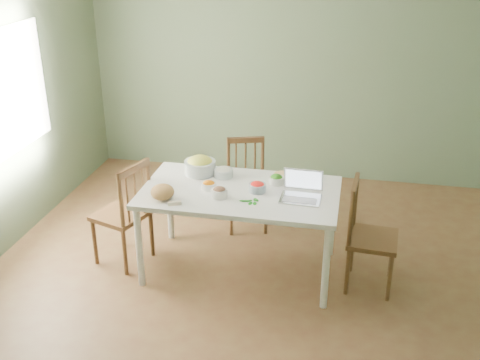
% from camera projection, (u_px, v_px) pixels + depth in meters
% --- Properties ---
extents(floor, '(5.00, 5.00, 0.00)m').
position_uv_depth(floor, '(254.00, 281.00, 5.25)').
color(floor, brown).
rests_on(floor, ground).
extents(wall_back, '(5.00, 0.00, 2.70)m').
position_uv_depth(wall_back, '(293.00, 70.00, 6.92)').
color(wall_back, '#55664B').
rests_on(wall_back, ground).
extents(wall_front, '(5.00, 0.00, 2.70)m').
position_uv_depth(wall_front, '(152.00, 344.00, 2.46)').
color(wall_front, '#55664B').
rests_on(wall_front, ground).
extents(dining_table, '(1.74, 0.98, 0.82)m').
position_uv_depth(dining_table, '(240.00, 231.00, 5.26)').
color(dining_table, white).
rests_on(dining_table, floor).
extents(chair_far, '(0.52, 0.50, 0.95)m').
position_uv_depth(chair_far, '(247.00, 186.00, 5.99)').
color(chair_far, '#462716').
rests_on(chair_far, floor).
extents(chair_left, '(0.56, 0.57, 1.03)m').
position_uv_depth(chair_left, '(121.00, 212.00, 5.37)').
color(chair_left, '#462716').
rests_on(chair_left, floor).
extents(chair_right, '(0.45, 0.47, 1.00)m').
position_uv_depth(chair_right, '(373.00, 237.00, 4.98)').
color(chair_right, '#462716').
rests_on(chair_right, floor).
extents(bread_boule, '(0.27, 0.27, 0.13)m').
position_uv_depth(bread_boule, '(162.00, 192.00, 4.91)').
color(bread_boule, '#AD8750').
rests_on(bread_boule, dining_table).
extents(butter_stick, '(0.12, 0.07, 0.03)m').
position_uv_depth(butter_stick, '(175.00, 203.00, 4.83)').
color(butter_stick, '#FFF0CE').
rests_on(butter_stick, dining_table).
extents(bowl_squash, '(0.30, 0.30, 0.17)m').
position_uv_depth(bowl_squash, '(200.00, 165.00, 5.40)').
color(bowl_squash, yellow).
rests_on(bowl_squash, dining_table).
extents(bowl_carrot, '(0.16, 0.16, 0.07)m').
position_uv_depth(bowl_carrot, '(209.00, 185.00, 5.11)').
color(bowl_carrot, orange).
rests_on(bowl_carrot, dining_table).
extents(bowl_onion, '(0.22, 0.22, 0.10)m').
position_uv_depth(bowl_onion, '(224.00, 172.00, 5.34)').
color(bowl_onion, white).
rests_on(bowl_onion, dining_table).
extents(bowl_mushroom, '(0.17, 0.17, 0.09)m').
position_uv_depth(bowl_mushroom, '(219.00, 192.00, 4.95)').
color(bowl_mushroom, '#472B21').
rests_on(bowl_mushroom, dining_table).
extents(bowl_redpep, '(0.17, 0.17, 0.09)m').
position_uv_depth(bowl_redpep, '(257.00, 187.00, 5.05)').
color(bowl_redpep, '#CB0800').
rests_on(bowl_redpep, dining_table).
extents(bowl_broccoli, '(0.17, 0.17, 0.09)m').
position_uv_depth(bowl_broccoli, '(276.00, 179.00, 5.21)').
color(bowl_broccoli, '#12570E').
rests_on(bowl_broccoli, dining_table).
extents(flatbread, '(0.24, 0.24, 0.02)m').
position_uv_depth(flatbread, '(283.00, 175.00, 5.38)').
color(flatbread, '#E8CC7E').
rests_on(flatbread, dining_table).
extents(basil_bunch, '(0.18, 0.18, 0.02)m').
position_uv_depth(basil_bunch, '(249.00, 201.00, 4.88)').
color(basil_bunch, '#0E4809').
rests_on(basil_bunch, dining_table).
extents(laptop, '(0.35, 0.32, 0.23)m').
position_uv_depth(laptop, '(301.00, 187.00, 4.87)').
color(laptop, silver).
rests_on(laptop, dining_table).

